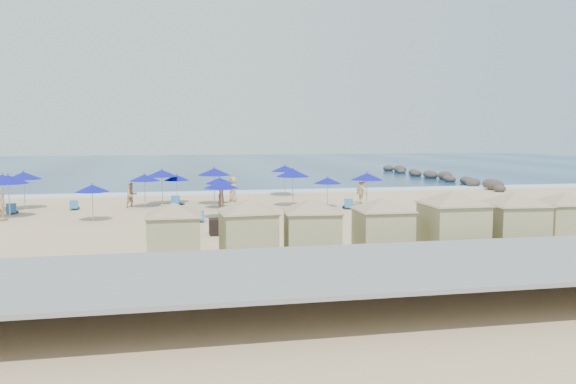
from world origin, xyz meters
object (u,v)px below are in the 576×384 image
object	(u,v)px
umbrella_7	(214,172)
umbrella_8	(293,173)
cabana_6	(564,213)
umbrella_13	(177,178)
umbrella_10	(328,181)
umbrella_4	(144,178)
umbrella_5	(220,181)
beachgoer_3	(362,191)
umbrella_0	(3,178)
umbrella_3	(92,188)
umbrella_9	(285,169)
cabana_5	(514,215)
beachgoer_4	(233,189)
umbrella_2	(24,176)
umbrella_1	(8,179)
cabana_3	(383,221)
cabana_2	(312,222)
cabana_0	(174,226)
cabana_4	(453,216)
beachgoer_1	(132,195)
rock_jetty	(436,176)
umbrella_6	(221,185)
trash_bin	(218,227)
umbrella_12	(162,173)
beachgoer_2	(221,202)
cabana_1	(248,223)

from	to	relation	value
umbrella_7	umbrella_8	xyz separation A→B (m)	(5.00, -1.93, -0.02)
cabana_6	umbrella_13	world-z (taller)	cabana_6
umbrella_7	umbrella_10	bearing A→B (deg)	-22.44
umbrella_4	umbrella_5	distance (m)	4.94
umbrella_5	beachgoer_3	xyz separation A→B (m)	(9.71, 0.58, -0.90)
umbrella_0	umbrella_5	xyz separation A→B (m)	(13.19, -1.33, -0.26)
umbrella_3	umbrella_9	size ratio (longest dim) A/B	0.86
cabana_5	beachgoer_4	distance (m)	21.52
umbrella_2	umbrella_13	xyz separation A→B (m)	(9.48, 1.38, -0.38)
umbrella_1	umbrella_8	size ratio (longest dim) A/B	1.00
umbrella_13	cabana_3	bearing A→B (deg)	-68.23
cabana_5	beachgoer_4	bearing A→B (deg)	115.34
umbrella_0	umbrella_3	distance (m)	7.93
umbrella_3	umbrella_4	size ratio (longest dim) A/B	0.93
cabana_2	umbrella_1	distance (m)	20.03
cabana_0	umbrella_4	size ratio (longest dim) A/B	1.79
cabana_4	beachgoer_1	world-z (taller)	cabana_4
beachgoer_1	rock_jetty	bearing A→B (deg)	-3.60
cabana_0	umbrella_4	xyz separation A→B (m)	(-1.93, 16.66, 0.50)
cabana_6	rock_jetty	bearing A→B (deg)	72.36
cabana_2	umbrella_6	distance (m)	11.73
trash_bin	cabana_0	bearing A→B (deg)	-109.17
cabana_3	umbrella_1	size ratio (longest dim) A/B	1.64
rock_jetty	umbrella_12	bearing A→B (deg)	-149.99
trash_bin	umbrella_3	xyz separation A→B (m)	(-6.40, 5.44, 1.43)
umbrella_4	beachgoer_2	world-z (taller)	umbrella_4
umbrella_0	umbrella_6	size ratio (longest dim) A/B	1.06
umbrella_1	umbrella_4	bearing A→B (deg)	23.37
cabana_2	umbrella_1	size ratio (longest dim) A/B	1.65
umbrella_7	umbrella_12	bearing A→B (deg)	167.66
rock_jetty	umbrella_5	distance (m)	30.56
rock_jetty	beachgoer_3	bearing A→B (deg)	-128.15
cabana_1	umbrella_13	world-z (taller)	cabana_1
umbrella_7	umbrella_9	xyz separation A→B (m)	(5.67, 4.29, -0.12)
cabana_1	umbrella_4	world-z (taller)	cabana_1
umbrella_0	umbrella_10	xyz separation A→B (m)	(20.08, -2.20, -0.29)
cabana_4	umbrella_4	xyz separation A→B (m)	(-12.48, 17.50, 0.30)
umbrella_4	umbrella_6	xyz separation A→B (m)	(4.50, -5.74, -0.01)
cabana_1	beachgoer_4	size ratio (longest dim) A/B	2.38
cabana_6	umbrella_9	bearing A→B (deg)	109.60
umbrella_12	cabana_6	bearing A→B (deg)	-47.09
umbrella_6	umbrella_4	bearing A→B (deg)	128.12
beachgoer_4	rock_jetty	bearing A→B (deg)	109.77
umbrella_0	umbrella_7	size ratio (longest dim) A/B	0.92
beachgoer_3	trash_bin	bearing A→B (deg)	114.86
cabana_5	umbrella_0	bearing A→B (deg)	143.64
umbrella_5	beachgoer_1	distance (m)	5.93
umbrella_1	beachgoer_2	world-z (taller)	umbrella_1
rock_jetty	beachgoer_2	size ratio (longest dim) A/B	15.95
cabana_2	umbrella_12	world-z (taller)	cabana_2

